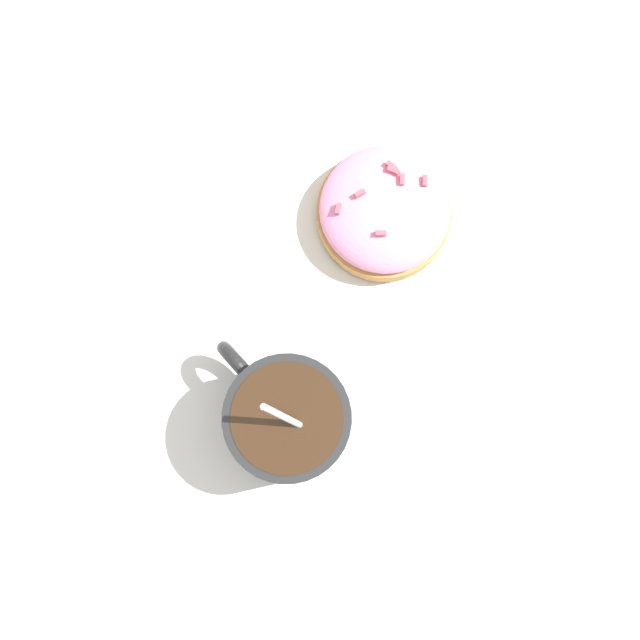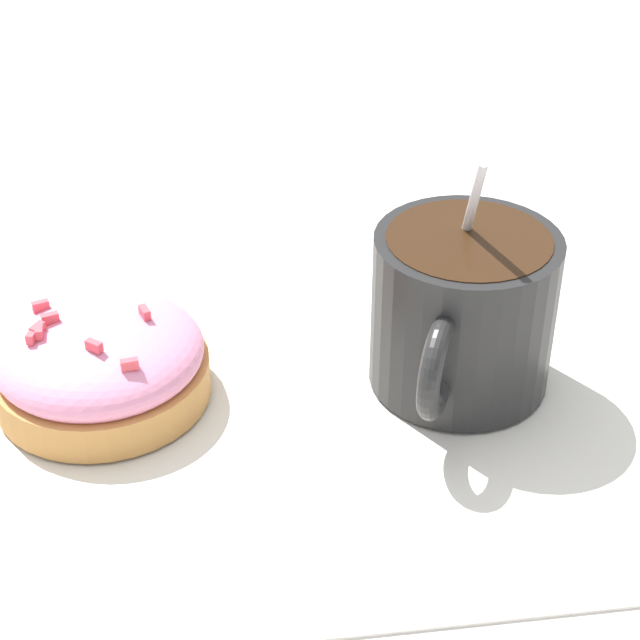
% 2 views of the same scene
% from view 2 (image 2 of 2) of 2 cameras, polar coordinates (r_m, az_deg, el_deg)
% --- Properties ---
extents(ground_plane, '(3.00, 3.00, 0.00)m').
position_cam_2_polar(ground_plane, '(0.47, -1.94, -3.62)').
color(ground_plane, silver).
extents(paper_napkin, '(0.31, 0.31, 0.00)m').
position_cam_2_polar(paper_napkin, '(0.47, -1.95, -3.47)').
color(paper_napkin, white).
rests_on(paper_napkin, ground_plane).
extents(coffee_cup, '(0.08, 0.10, 0.11)m').
position_cam_2_polar(coffee_cup, '(0.46, 7.62, 0.75)').
color(coffee_cup, black).
rests_on(coffee_cup, paper_napkin).
extents(frosted_pastry, '(0.09, 0.09, 0.04)m').
position_cam_2_polar(frosted_pastry, '(0.47, -11.62, -2.17)').
color(frosted_pastry, '#C18442').
rests_on(frosted_pastry, paper_napkin).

